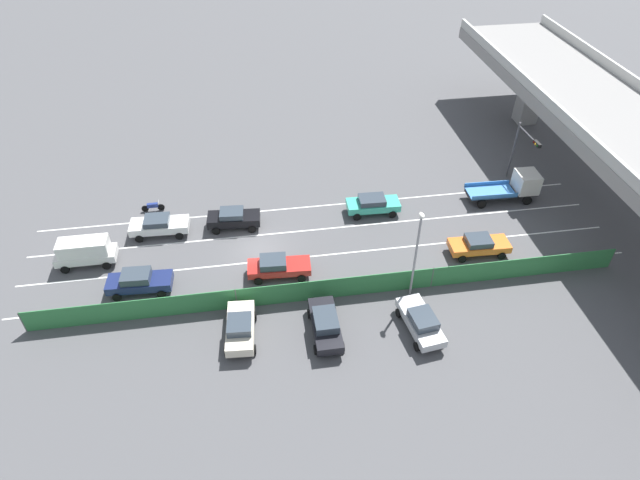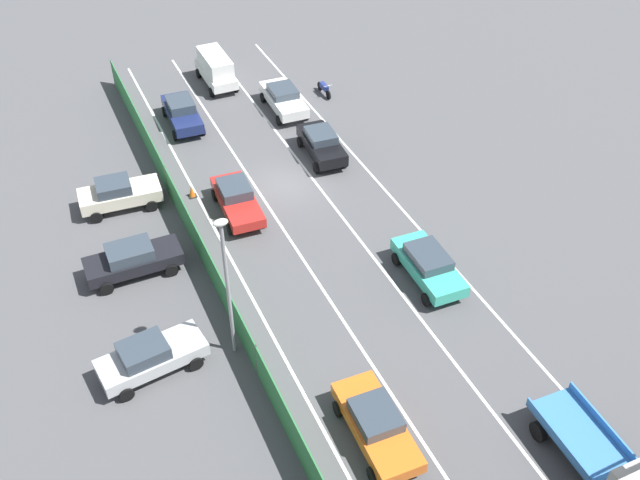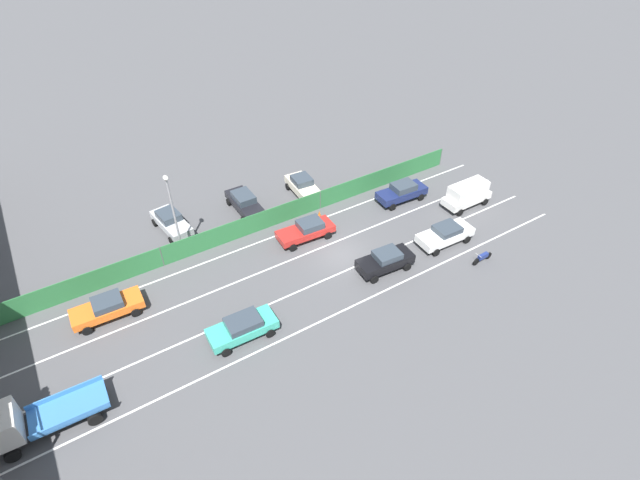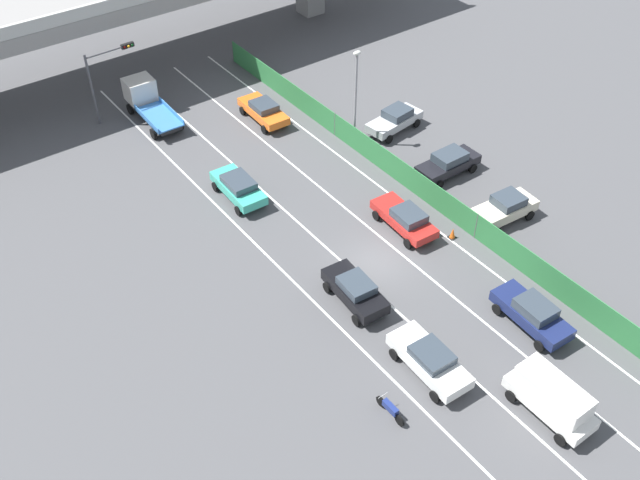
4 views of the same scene
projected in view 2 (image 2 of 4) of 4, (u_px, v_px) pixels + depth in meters
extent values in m
plane|color=#4C4C4F|center=(286.00, 185.00, 40.62)|extent=(300.00, 300.00, 0.00)
cube|color=silver|center=(406.00, 214.00, 38.55)|extent=(0.14, 46.36, 0.01)
cube|color=silver|center=(352.00, 229.00, 37.52)|extent=(0.14, 46.36, 0.01)
cube|color=silver|center=(294.00, 246.00, 36.48)|extent=(0.14, 46.36, 0.01)
cube|color=silver|center=(234.00, 264.00, 35.45)|extent=(0.14, 46.36, 0.01)
cube|color=#2D753D|center=(205.00, 257.00, 34.45)|extent=(0.06, 42.36, 1.80)
cylinder|color=#4C514C|center=(113.00, 72.00, 49.25)|extent=(0.10, 0.10, 1.80)
cylinder|color=#4C514C|center=(167.00, 180.00, 39.38)|extent=(0.10, 0.10, 1.80)
cylinder|color=#4C514C|center=(257.00, 360.00, 29.52)|extent=(0.10, 0.10, 1.80)
cube|color=navy|center=(182.00, 114.00, 45.11)|extent=(1.99, 4.69, 0.65)
cube|color=#333D47|center=(181.00, 104.00, 44.82)|extent=(1.64, 2.10, 0.58)
cylinder|color=black|center=(203.00, 130.00, 44.54)|extent=(0.25, 0.65, 0.64)
cylinder|color=black|center=(175.00, 135.00, 44.06)|extent=(0.25, 0.65, 0.64)
cylinder|color=black|center=(191.00, 107.00, 46.78)|extent=(0.25, 0.65, 0.64)
cylinder|color=black|center=(164.00, 112.00, 46.30)|extent=(0.25, 0.65, 0.64)
cube|color=orange|center=(377.00, 426.00, 27.22)|extent=(1.96, 4.71, 0.56)
cube|color=#333D47|center=(376.00, 415.00, 26.97)|extent=(1.65, 1.96, 0.48)
cylinder|color=black|center=(416.00, 458.00, 26.64)|extent=(0.24, 0.65, 0.64)
cylinder|color=black|center=(373.00, 475.00, 26.11)|extent=(0.24, 0.65, 0.64)
cylinder|color=black|center=(379.00, 395.00, 28.89)|extent=(0.24, 0.65, 0.64)
cylinder|color=black|center=(338.00, 409.00, 28.36)|extent=(0.24, 0.65, 0.64)
cube|color=red|center=(237.00, 202.00, 38.13)|extent=(2.05, 4.77, 0.55)
cube|color=#333D47|center=(234.00, 189.00, 38.09)|extent=(1.68, 2.02, 0.55)
cylinder|color=black|center=(263.00, 222.00, 37.52)|extent=(0.26, 0.65, 0.64)
cylinder|color=black|center=(230.00, 229.00, 37.03)|extent=(0.26, 0.65, 0.64)
cylinder|color=black|center=(246.00, 188.00, 39.79)|extent=(0.26, 0.65, 0.64)
cylinder|color=black|center=(214.00, 195.00, 39.30)|extent=(0.26, 0.65, 0.64)
cube|color=teal|center=(429.00, 267.00, 34.12)|extent=(1.97, 4.56, 0.61)
cube|color=#333D47|center=(428.00, 256.00, 33.86)|extent=(1.67, 2.26, 0.48)
cylinder|color=black|center=(460.00, 289.00, 33.59)|extent=(0.24, 0.65, 0.64)
cylinder|color=black|center=(426.00, 300.00, 33.07)|extent=(0.24, 0.65, 0.64)
cylinder|color=black|center=(429.00, 250.00, 35.76)|extent=(0.24, 0.65, 0.64)
cylinder|color=black|center=(396.00, 259.00, 35.24)|extent=(0.24, 0.65, 0.64)
cube|color=silver|center=(216.00, 74.00, 49.30)|extent=(1.75, 4.47, 0.63)
cube|color=silver|center=(215.00, 62.00, 48.75)|extent=(1.54, 3.66, 1.09)
cylinder|color=black|center=(236.00, 87.00, 48.82)|extent=(0.22, 0.64, 0.64)
cylinder|color=black|center=(212.00, 92.00, 48.27)|extent=(0.22, 0.64, 0.64)
cylinder|color=black|center=(222.00, 69.00, 50.94)|extent=(0.22, 0.64, 0.64)
cylinder|color=black|center=(198.00, 73.00, 50.40)|extent=(0.22, 0.64, 0.64)
cube|color=white|center=(284.00, 99.00, 46.53)|extent=(2.03, 4.77, 0.65)
cube|color=#333D47|center=(283.00, 91.00, 46.27)|extent=(1.70, 2.04, 0.47)
cylinder|color=black|center=(306.00, 115.00, 45.97)|extent=(0.25, 0.65, 0.64)
cylinder|color=black|center=(279.00, 120.00, 45.45)|extent=(0.25, 0.65, 0.64)
cylinder|color=black|center=(289.00, 93.00, 48.24)|extent=(0.25, 0.65, 0.64)
cylinder|color=black|center=(263.00, 98.00, 47.72)|extent=(0.25, 0.65, 0.64)
cube|color=black|center=(322.00, 145.00, 42.30)|extent=(2.06, 4.43, 0.69)
cube|color=#333D47|center=(321.00, 135.00, 42.02)|extent=(1.67, 2.02, 0.47)
cylinder|color=black|center=(344.00, 162.00, 41.80)|extent=(0.27, 0.66, 0.64)
cylinder|color=black|center=(316.00, 168.00, 41.34)|extent=(0.27, 0.66, 0.64)
cylinder|color=black|center=(327.00, 137.00, 43.91)|extent=(0.27, 0.66, 0.64)
cylinder|color=black|center=(300.00, 142.00, 43.46)|extent=(0.27, 0.66, 0.64)
cube|color=black|center=(598.00, 461.00, 26.09)|extent=(1.85, 6.14, 0.25)
cube|color=#3875BC|center=(582.00, 437.00, 26.68)|extent=(2.20, 4.18, 0.10)
cube|color=#3875BC|center=(605.00, 425.00, 26.85)|extent=(0.20, 4.12, 0.39)
cube|color=#3875BC|center=(561.00, 443.00, 26.26)|extent=(0.20, 4.12, 0.39)
cylinder|color=black|center=(583.00, 414.00, 28.07)|extent=(0.28, 0.81, 0.80)
cylinder|color=black|center=(538.00, 431.00, 27.46)|extent=(0.28, 0.81, 0.80)
cylinder|color=black|center=(328.00, 95.00, 48.04)|extent=(0.11, 0.60, 0.60)
cylinder|color=black|center=(320.00, 86.00, 48.98)|extent=(0.11, 0.60, 0.60)
cube|color=navy|center=(324.00, 87.00, 48.33)|extent=(0.29, 0.92, 0.36)
cylinder|color=#B2B2B2|center=(328.00, 86.00, 47.72)|extent=(0.60, 0.04, 0.03)
cube|color=beige|center=(120.00, 195.00, 38.49)|extent=(4.41, 2.09, 0.68)
cube|color=#333D47|center=(113.00, 186.00, 38.02)|extent=(1.89, 1.69, 0.57)
cylinder|color=black|center=(146.00, 188.00, 39.84)|extent=(0.65, 0.27, 0.64)
cylinder|color=black|center=(152.00, 206.00, 38.55)|extent=(0.65, 0.27, 0.64)
cylinder|color=black|center=(92.00, 199.00, 39.06)|extent=(0.65, 0.27, 0.64)
cylinder|color=black|center=(96.00, 217.00, 37.78)|extent=(0.65, 0.27, 0.64)
cube|color=black|center=(134.00, 261.00, 34.42)|extent=(4.60, 1.76, 0.62)
cube|color=#333D47|center=(129.00, 252.00, 34.00)|extent=(2.14, 1.54, 0.59)
cylinder|color=black|center=(162.00, 249.00, 35.83)|extent=(0.64, 0.22, 0.64)
cylinder|color=black|center=(171.00, 270.00, 34.60)|extent=(0.64, 0.22, 0.64)
cylinder|color=black|center=(99.00, 266.00, 34.84)|extent=(0.64, 0.22, 0.64)
cylinder|color=black|center=(107.00, 289.00, 33.62)|extent=(0.64, 0.22, 0.64)
cube|color=#B2B5B7|center=(152.00, 357.00, 29.80)|extent=(4.68, 2.34, 0.59)
cube|color=#333D47|center=(143.00, 351.00, 29.31)|extent=(2.09, 1.79, 0.58)
cylinder|color=black|center=(179.00, 337.00, 31.29)|extent=(0.66, 0.30, 0.64)
cylinder|color=black|center=(196.00, 363.00, 30.14)|extent=(0.66, 0.30, 0.64)
cylinder|color=black|center=(112.00, 366.00, 30.05)|extent=(0.66, 0.30, 0.64)
cylinder|color=black|center=(126.00, 394.00, 28.91)|extent=(0.66, 0.30, 0.64)
cylinder|color=gray|center=(228.00, 293.00, 28.93)|extent=(0.16, 0.16, 6.89)
ellipsoid|color=silver|center=(220.00, 223.00, 26.60)|extent=(0.60, 0.36, 0.28)
cone|color=orange|center=(192.00, 191.00, 39.53)|extent=(0.36, 0.36, 0.72)
cube|color=black|center=(193.00, 196.00, 39.76)|extent=(0.47, 0.47, 0.03)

